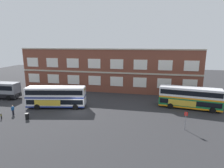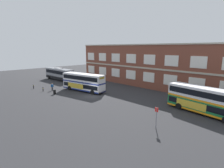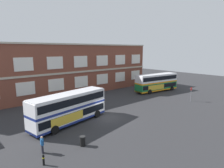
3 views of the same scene
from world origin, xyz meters
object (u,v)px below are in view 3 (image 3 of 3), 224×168
object	(u,v)px
bus_stand_flag	(191,93)
safety_bollard_west	(44,160)
double_decker_middle	(157,82)
station_litter_bin	(83,141)
double_decker_near	(70,108)
waiting_passenger	(42,144)

from	to	relation	value
bus_stand_flag	safety_bollard_west	world-z (taller)	bus_stand_flag
double_decker_middle	safety_bollard_west	world-z (taller)	double_decker_middle
bus_stand_flag	station_litter_bin	bearing A→B (deg)	-177.14
double_decker_near	bus_stand_flag	world-z (taller)	double_decker_near
double_decker_middle	bus_stand_flag	distance (m)	9.83
waiting_passenger	double_decker_middle	bearing A→B (deg)	17.33
double_decker_middle	bus_stand_flag	world-z (taller)	double_decker_middle
double_decker_near	station_litter_bin	world-z (taller)	double_decker_near
double_decker_near	bus_stand_flag	xyz separation A→B (m)	(22.57, -5.04, -0.51)
double_decker_near	waiting_passenger	distance (m)	7.59
safety_bollard_west	waiting_passenger	bearing A→B (deg)	71.74
bus_stand_flag	safety_bollard_west	bearing A→B (deg)	-176.22
station_litter_bin	safety_bollard_west	distance (m)	4.32
double_decker_middle	waiting_passenger	bearing A→B (deg)	-162.67
double_decker_near	safety_bollard_west	world-z (taller)	double_decker_near
double_decker_near	double_decker_middle	xyz separation A→B (m)	(24.84, 4.51, 0.00)
waiting_passenger	safety_bollard_west	world-z (taller)	waiting_passenger
double_decker_near	waiting_passenger	world-z (taller)	double_decker_near
double_decker_near	double_decker_middle	size ratio (longest dim) A/B	1.00
station_litter_bin	safety_bollard_west	bearing A→B (deg)	-171.00
waiting_passenger	station_litter_bin	size ratio (longest dim) A/B	1.65
bus_stand_flag	safety_bollard_west	xyz separation A→B (m)	(-28.81, -1.90, -1.14)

